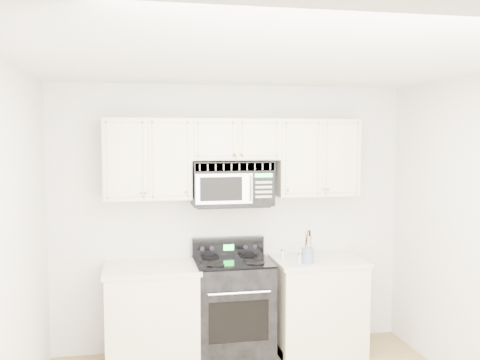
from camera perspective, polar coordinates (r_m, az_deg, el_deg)
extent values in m
cube|color=silver|center=(3.59, 4.09, 12.58)|extent=(3.50, 3.50, 0.01)
cube|color=silver|center=(5.33, -0.93, -4.00)|extent=(3.50, 0.01, 2.60)
cube|color=silver|center=(3.62, -24.19, -8.60)|extent=(0.01, 3.50, 2.60)
cube|color=beige|center=(5.15, -9.35, -14.24)|extent=(0.82, 0.63, 0.88)
cube|color=silver|center=(5.02, -9.43, -9.27)|extent=(0.86, 0.65, 0.04)
cube|color=black|center=(5.32, -9.31, -18.08)|extent=(0.82, 0.55, 0.10)
cube|color=beige|center=(5.43, 8.26, -13.22)|extent=(0.82, 0.63, 0.88)
cube|color=silver|center=(5.31, 8.32, -8.48)|extent=(0.86, 0.65, 0.04)
cube|color=black|center=(5.60, 8.07, -16.90)|extent=(0.82, 0.55, 0.10)
cube|color=black|center=(5.23, -0.78, -13.66)|extent=(0.71, 0.61, 0.92)
cube|color=black|center=(4.94, -0.11, -14.88)|extent=(0.54, 0.01, 0.38)
cylinder|color=silver|center=(4.83, -0.06, -11.97)|extent=(0.56, 0.02, 0.02)
cube|color=black|center=(5.10, -0.78, -8.69)|extent=(0.71, 0.61, 0.02)
cube|color=black|center=(5.33, -1.30, -7.11)|extent=(0.71, 0.08, 0.19)
cube|color=#17EC37|center=(5.29, -1.21, -7.21)|extent=(0.10, 0.00, 0.06)
cube|color=beige|center=(5.02, -9.86, 2.23)|extent=(0.80, 0.33, 0.75)
cube|color=beige|center=(5.32, 8.11, 2.39)|extent=(0.80, 0.33, 0.75)
cube|color=beige|center=(5.10, -0.62, 4.36)|extent=(0.84, 0.33, 0.39)
sphere|color=gold|center=(4.86, -10.00, -1.35)|extent=(0.03, 0.03, 0.03)
sphere|color=gold|center=(4.88, -5.76, -1.28)|extent=(0.03, 0.03, 0.03)
sphere|color=gold|center=(5.06, 5.13, -1.06)|extent=(0.03, 0.03, 0.03)
sphere|color=gold|center=(5.17, 8.97, -0.97)|extent=(0.03, 0.03, 0.03)
sphere|color=gold|center=(4.92, -0.56, 2.77)|extent=(0.03, 0.03, 0.03)
sphere|color=gold|center=(4.93, 0.13, 2.77)|extent=(0.03, 0.03, 0.03)
cylinder|color=red|center=(4.92, -0.44, 2.10)|extent=(0.00, 0.00, 0.11)
sphere|color=gold|center=(4.92, -0.44, 1.37)|extent=(0.04, 0.04, 0.04)
cube|color=black|center=(5.09, -0.88, -0.33)|extent=(0.76, 0.38, 0.42)
cube|color=#B9B39F|center=(4.90, -0.51, 1.40)|extent=(0.74, 0.01, 0.07)
cube|color=#B2B4BC|center=(4.89, -1.68, -0.95)|extent=(0.53, 0.01, 0.28)
cube|color=black|center=(4.88, -2.01, -0.97)|extent=(0.39, 0.01, 0.22)
cube|color=black|center=(4.96, 2.53, -0.87)|extent=(0.21, 0.01, 0.28)
cube|color=#17EC37|center=(4.95, 2.55, 0.50)|extent=(0.17, 0.00, 0.03)
cylinder|color=silver|center=(4.90, 1.28, -0.94)|extent=(0.02, 0.02, 0.24)
cylinder|color=gray|center=(5.09, 7.26, -7.99)|extent=(0.11, 0.11, 0.14)
cylinder|color=#A26E47|center=(5.08, 7.61, -7.17)|extent=(0.01, 0.01, 0.25)
cylinder|color=black|center=(5.09, 7.01, -7.04)|extent=(0.01, 0.01, 0.27)
cylinder|color=#A26E47|center=(5.04, 7.21, -7.05)|extent=(0.01, 0.01, 0.29)
cylinder|color=black|center=(5.08, 7.61, -7.17)|extent=(0.01, 0.01, 0.25)
cylinder|color=#A26E47|center=(5.09, 7.00, -7.04)|extent=(0.01, 0.01, 0.27)
cylinder|color=silver|center=(5.21, 4.57, -7.99)|extent=(0.04, 0.04, 0.08)
cylinder|color=silver|center=(5.20, 4.58, -7.45)|extent=(0.04, 0.04, 0.02)
cylinder|color=silver|center=(5.09, 6.41, -8.33)|extent=(0.04, 0.04, 0.08)
cylinder|color=silver|center=(5.08, 6.41, -7.81)|extent=(0.04, 0.04, 0.02)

